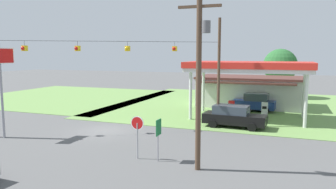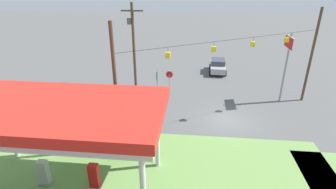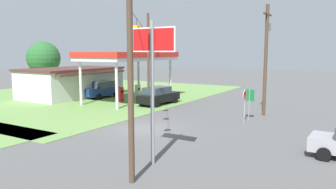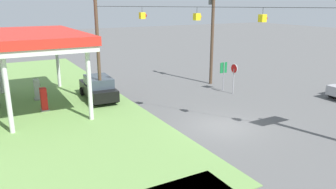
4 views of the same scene
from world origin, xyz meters
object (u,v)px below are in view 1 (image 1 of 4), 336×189
object	(u,v)px
car_at_pumps_front	(234,116)
tree_behind_station	(280,66)
fuel_pump_near	(231,110)
car_at_pumps_rear	(255,102)
stop_sign_roadside	(137,128)
utility_pole_main	(200,72)
gas_station_canopy	(249,67)
stop_sign_overhead	(1,70)
route_sign	(158,132)
gas_station_store	(249,91)
fuel_pump_far	(264,112)

from	to	relation	value
car_at_pumps_front	tree_behind_station	distance (m)	21.19
fuel_pump_near	car_at_pumps_rear	bearing A→B (deg)	67.49
stop_sign_roadside	utility_pole_main	size ratio (longest dim) A/B	0.27
gas_station_canopy	stop_sign_overhead	world-z (taller)	stop_sign_overhead
car_at_pumps_rear	stop_sign_overhead	world-z (taller)	stop_sign_overhead
gas_station_canopy	stop_sign_roadside	size ratio (longest dim) A/B	4.45
utility_pole_main	route_sign	bearing A→B (deg)	168.40
gas_station_store	stop_sign_overhead	world-z (taller)	stop_sign_overhead
gas_station_canopy	car_at_pumps_rear	distance (m)	5.61
stop_sign_overhead	gas_station_store	bearing A→B (deg)	55.40
stop_sign_roadside	utility_pole_main	bearing A→B (deg)	172.68
gas_station_store	car_at_pumps_rear	size ratio (longest dim) A/B	2.63
tree_behind_station	route_sign	bearing A→B (deg)	-99.75
utility_pole_main	gas_station_store	bearing A→B (deg)	90.42
route_sign	utility_pole_main	world-z (taller)	utility_pole_main
fuel_pump_far	gas_station_canopy	bearing A→B (deg)	179.94
car_at_pumps_front	tree_behind_station	xyz separation A→B (m)	(2.79, 20.72, 3.48)
stop_sign_overhead	route_sign	size ratio (longest dim) A/B	2.81
fuel_pump_near	route_sign	size ratio (longest dim) A/B	0.67
gas_station_store	fuel_pump_near	bearing A→B (deg)	-95.05
fuel_pump_near	car_at_pumps_front	size ratio (longest dim) A/B	0.31
gas_station_canopy	car_at_pumps_front	xyz separation A→B (m)	(-0.62, -4.12, -3.85)
stop_sign_roadside	stop_sign_overhead	xyz separation A→B (m)	(-11.05, 0.88, 3.04)
fuel_pump_far	car_at_pumps_front	world-z (taller)	car_at_pumps_front
gas_station_canopy	car_at_pumps_front	bearing A→B (deg)	-98.53
car_at_pumps_rear	stop_sign_roadside	bearing A→B (deg)	79.44
car_at_pumps_front	utility_pole_main	world-z (taller)	utility_pole_main
fuel_pump_far	gas_station_store	bearing A→B (deg)	106.50
fuel_pump_far	fuel_pump_near	bearing A→B (deg)	180.00
gas_station_canopy	car_at_pumps_front	distance (m)	5.67
utility_pole_main	tree_behind_station	xyz separation A→B (m)	(2.82, 31.31, -0.70)
route_sign	car_at_pumps_front	bearing A→B (deg)	76.04
fuel_pump_far	tree_behind_station	bearing A→B (deg)	87.75
gas_station_store	route_sign	xyz separation A→B (m)	(-2.31, -22.09, -0.02)
tree_behind_station	stop_sign_overhead	bearing A→B (deg)	-120.49
gas_station_canopy	utility_pole_main	xyz separation A→B (m)	(-0.65, -14.72, 0.33)
fuel_pump_far	stop_sign_overhead	world-z (taller)	stop_sign_overhead
stop_sign_overhead	utility_pole_main	bearing A→B (deg)	-5.26
route_sign	tree_behind_station	distance (m)	31.37
fuel_pump_far	route_sign	distance (m)	14.98
gas_station_store	car_at_pumps_rear	world-z (taller)	gas_station_store
fuel_pump_far	car_at_pumps_front	distance (m)	4.64
stop_sign_overhead	gas_station_canopy	bearing A→B (deg)	40.82
car_at_pumps_front	stop_sign_roadside	xyz separation A→B (m)	(-3.80, -10.11, 0.87)
gas_station_store	car_at_pumps_front	size ratio (longest dim) A/B	2.24
stop_sign_overhead	tree_behind_station	xyz separation A→B (m)	(17.63, 29.95, -0.44)
fuel_pump_near	stop_sign_overhead	world-z (taller)	stop_sign_overhead
car_at_pumps_rear	stop_sign_overhead	xyz separation A→B (m)	(-15.66, -17.48, 3.87)
gas_station_canopy	gas_station_store	xyz separation A→B (m)	(-0.82, 7.87, -3.06)
car_at_pumps_rear	car_at_pumps_front	bearing A→B (deg)	87.92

